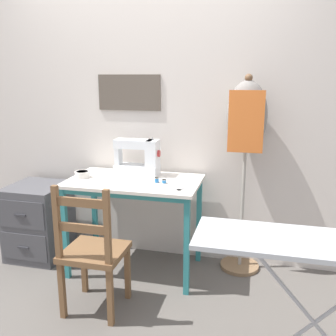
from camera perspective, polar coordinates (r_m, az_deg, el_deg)
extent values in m
plane|color=#5B5651|center=(3.02, -6.87, -17.67)|extent=(14.00, 14.00, 0.00)
cube|color=silver|center=(3.23, -3.19, 8.53)|extent=(10.00, 0.05, 2.55)
cube|color=brown|center=(3.24, -5.95, 11.37)|extent=(0.55, 0.02, 0.30)
cube|color=silver|center=(2.98, -5.18, -2.03)|extent=(1.05, 0.62, 0.02)
cube|color=teal|center=(2.75, -7.00, -4.15)|extent=(0.97, 0.03, 0.04)
cube|color=teal|center=(3.07, -15.38, -9.66)|extent=(0.04, 0.04, 0.75)
cube|color=teal|center=(2.75, 2.86, -11.97)|extent=(0.04, 0.04, 0.75)
cube|color=teal|center=(3.51, -11.11, -6.41)|extent=(0.04, 0.04, 0.75)
cube|color=teal|center=(3.24, 4.74, -7.94)|extent=(0.04, 0.04, 0.75)
cube|color=white|center=(3.12, -4.73, -0.28)|extent=(0.36, 0.17, 0.08)
cube|color=white|center=(3.05, -2.37, 2.25)|extent=(0.09, 0.15, 0.21)
cube|color=white|center=(3.08, -5.21, 3.71)|extent=(0.32, 0.13, 0.07)
cube|color=white|center=(3.15, -7.57, 1.87)|extent=(0.04, 0.10, 0.14)
cylinder|color=#B22D2D|center=(3.03, -1.41, 2.21)|extent=(0.02, 0.06, 0.06)
cylinder|color=#99999E|center=(3.03, -2.39, 4.47)|extent=(0.01, 0.01, 0.02)
cylinder|color=silver|center=(3.10, -12.91, -0.96)|extent=(0.12, 0.12, 0.05)
cylinder|color=gray|center=(3.09, -12.94, -0.55)|extent=(0.10, 0.10, 0.01)
cube|color=silver|center=(2.74, 2.71, -3.07)|extent=(0.07, 0.09, 0.00)
cube|color=silver|center=(2.73, 2.87, -3.14)|extent=(0.08, 0.07, 0.00)
torus|color=black|center=(2.70, 1.70, -3.33)|extent=(0.03, 0.03, 0.01)
torus|color=black|center=(2.70, 1.64, -3.31)|extent=(0.03, 0.03, 0.01)
cylinder|color=#2875C1|center=(2.87, -1.73, -1.87)|extent=(0.03, 0.03, 0.04)
cylinder|color=beige|center=(2.87, -1.73, -1.52)|extent=(0.04, 0.04, 0.00)
cylinder|color=beige|center=(2.88, -1.72, -2.23)|extent=(0.04, 0.04, 0.00)
cylinder|color=#2875C1|center=(2.86, -0.60, -2.05)|extent=(0.03, 0.03, 0.03)
cylinder|color=beige|center=(2.85, -0.60, -1.78)|extent=(0.04, 0.04, 0.00)
cylinder|color=beige|center=(2.86, -0.60, -2.33)|extent=(0.04, 0.04, 0.00)
cube|color=brown|center=(2.63, -11.10, -12.43)|extent=(0.40, 0.38, 0.04)
cube|color=brown|center=(2.93, -12.66, -14.50)|extent=(0.04, 0.04, 0.40)
cube|color=brown|center=(2.80, -6.18, -15.57)|extent=(0.04, 0.04, 0.40)
cube|color=brown|center=(2.68, -15.83, -17.49)|extent=(0.04, 0.04, 0.40)
cube|color=brown|center=(2.55, -8.79, -18.91)|extent=(0.04, 0.04, 0.40)
cube|color=brown|center=(2.47, -16.56, -7.92)|extent=(0.04, 0.04, 0.48)
cube|color=brown|center=(2.33, -9.23, -8.91)|extent=(0.04, 0.04, 0.48)
cube|color=brown|center=(2.34, -13.20, -5.15)|extent=(0.34, 0.02, 0.06)
cube|color=brown|center=(2.40, -12.98, -8.94)|extent=(0.34, 0.02, 0.06)
cube|color=#4C4C51|center=(3.54, -19.04, -7.56)|extent=(0.46, 0.49, 0.65)
cube|color=#46464B|center=(3.30, -21.55, -6.67)|extent=(0.43, 0.01, 0.23)
cube|color=#333338|center=(3.30, -21.65, -6.72)|extent=(0.10, 0.01, 0.02)
cube|color=#46464B|center=(3.41, -21.12, -11.20)|extent=(0.43, 0.01, 0.23)
cube|color=#333338|center=(3.40, -21.22, -11.26)|extent=(0.10, 0.01, 0.02)
cylinder|color=#846647|center=(3.32, 10.83, -14.40)|extent=(0.32, 0.32, 0.03)
cylinder|color=#ADA89E|center=(3.10, 11.27, -5.58)|extent=(0.03, 0.03, 1.05)
ellipsoid|color=gray|center=(2.95, 11.92, 7.67)|extent=(0.31, 0.22, 0.55)
sphere|color=brown|center=(2.94, 12.21, 13.29)|extent=(0.06, 0.06, 0.06)
cube|color=orange|center=(2.84, 11.79, 6.89)|extent=(0.26, 0.01, 0.46)
cube|color=#ADB2B7|center=(1.89, 22.49, -10.69)|extent=(1.18, 0.37, 0.02)
cylinder|color=#B7B7BC|center=(2.09, 21.39, -21.12)|extent=(0.72, 0.02, 0.82)
cylinder|color=#B7B7BC|center=(2.09, 21.39, -21.12)|extent=(0.72, 0.02, 0.82)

